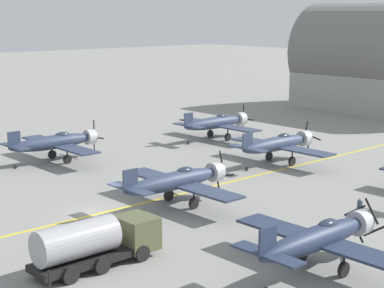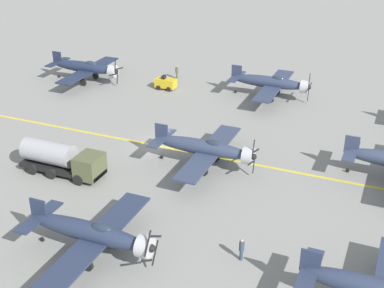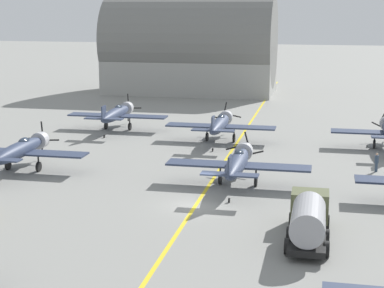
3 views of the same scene
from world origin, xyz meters
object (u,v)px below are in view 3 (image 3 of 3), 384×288
airplane_mid_center (238,163)px  hangar (191,50)px  ground_crew_walking (377,162)px  airplane_far_center (220,124)px  airplane_far_left (117,114)px  airplane_mid_left (21,150)px  fuel_tanker (309,218)px

airplane_mid_center → hangar: bearing=98.6°
ground_crew_walking → airplane_far_center: bearing=148.9°
ground_crew_walking → hangar: size_ratio=0.06×
airplane_far_center → ground_crew_walking: bearing=-23.7°
airplane_mid_center → airplane_far_center: size_ratio=1.00×
airplane_mid_center → hangar: 58.68m
airplane_far_left → ground_crew_walking: (29.06, -13.83, -1.07)m
hangar → airplane_far_left: bearing=-92.8°
airplane_mid_left → fuel_tanker: 28.64m
fuel_tanker → airplane_far_center: bearing=110.0°
airplane_far_left → ground_crew_walking: bearing=-9.2°
airplane_far_left → airplane_far_center: airplane_far_left is taller
ground_crew_walking → airplane_far_left: bearing=154.6°
airplane_mid_left → hangar: hangar is taller
airplane_mid_left → fuel_tanker: (25.85, -12.31, -0.50)m
airplane_mid_center → fuel_tanker: size_ratio=1.50×
airplane_mid_center → hangar: hangar is taller
ground_crew_walking → fuel_tanker: bearing=-106.3°
airplane_far_left → airplane_far_center: (13.20, -4.25, 0.00)m
hangar → fuel_tanker: bearing=-72.1°
airplane_far_left → airplane_mid_left: bearing=-80.2°
airplane_mid_center → airplane_far_left: size_ratio=1.00×
airplane_far_left → fuel_tanker: bearing=-37.9°
airplane_far_left → fuel_tanker: size_ratio=1.50×
airplane_far_center → ground_crew_walking: (15.86, -9.58, -1.07)m
airplane_far_left → hangar: bearing=103.5°
airplane_mid_left → hangar: bearing=79.8°
airplane_mid_left → airplane_far_center: (15.50, 16.07, 0.00)m
airplane_mid_left → airplane_far_left: bearing=77.5°
airplane_far_left → hangar: hangar is taller
airplane_mid_left → hangar: size_ratio=0.43×
airplane_mid_left → airplane_far_center: size_ratio=1.00×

